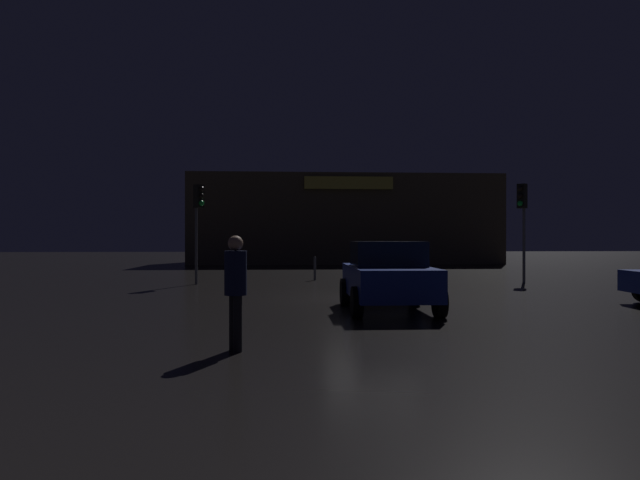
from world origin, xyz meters
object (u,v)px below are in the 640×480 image
at_px(car_far, 388,276).
at_px(pedestrian, 236,284).
at_px(traffic_signal_main, 199,207).
at_px(traffic_signal_opposite, 522,208).
at_px(store_building, 343,220).

relative_size(car_far, pedestrian, 2.18).
relative_size(traffic_signal_main, traffic_signal_opposite, 0.97).
xyz_separation_m(traffic_signal_opposite, pedestrian, (-10.07, -13.58, -1.88)).
xyz_separation_m(traffic_signal_main, traffic_signal_opposite, (12.42, 0.22, 0.03)).
relative_size(traffic_signal_opposite, car_far, 1.00).
xyz_separation_m(store_building, traffic_signal_main, (-7.41, -19.34, -0.11)).
xyz_separation_m(store_building, car_far, (-1.84, -27.85, -2.17)).
relative_size(traffic_signal_main, pedestrian, 2.11).
bearing_deg(store_building, traffic_signal_opposite, -75.33).
distance_m(traffic_signal_main, car_far, 10.37).
relative_size(store_building, traffic_signal_opposite, 5.43).
bearing_deg(traffic_signal_opposite, pedestrian, -126.55).
distance_m(car_far, pedestrian, 5.83).
xyz_separation_m(traffic_signal_main, car_far, (5.57, -8.50, -2.06)).
bearing_deg(pedestrian, traffic_signal_opposite, 53.45).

